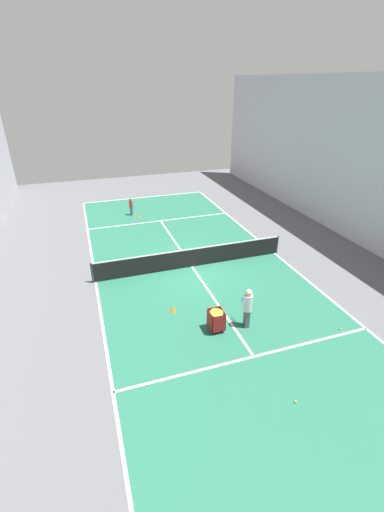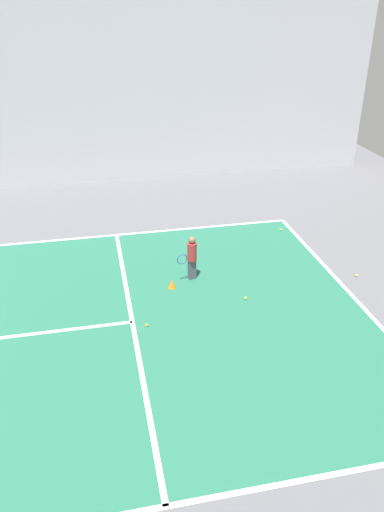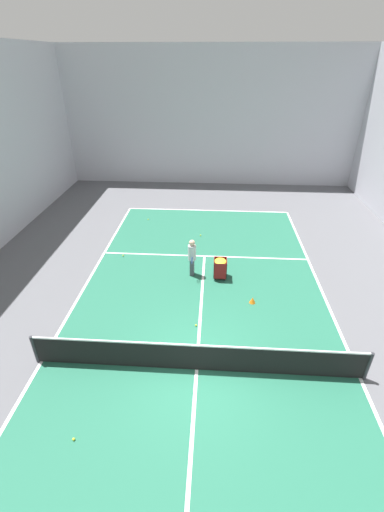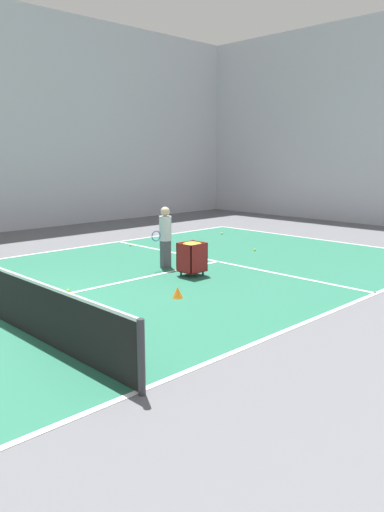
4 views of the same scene
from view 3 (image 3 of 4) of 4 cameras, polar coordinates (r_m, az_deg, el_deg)
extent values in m
plane|color=#5B5B60|center=(10.71, 0.78, -18.41)|extent=(38.58, 38.58, 0.00)
cube|color=#23664C|center=(10.71, 0.78, -18.41)|extent=(9.49, 24.33, 0.00)
cube|color=white|center=(20.83, 2.62, 7.61)|extent=(9.49, 0.10, 0.00)
cube|color=white|center=(11.84, -23.78, -15.78)|extent=(0.10, 24.33, 0.00)
cube|color=white|center=(11.58, 26.23, -17.79)|extent=(0.10, 24.33, 0.00)
cube|color=white|center=(15.93, 2.09, -0.01)|extent=(9.49, 0.10, 0.00)
cube|color=white|center=(10.71, 0.78, -18.40)|extent=(0.10, 13.38, 0.00)
cube|color=silver|center=(24.69, 3.22, 21.80)|extent=(19.73, 0.15, 8.79)
cylinder|color=#2D2D33|center=(11.55, -24.75, -13.95)|extent=(0.10, 0.10, 1.01)
cylinder|color=#2D2D33|center=(11.27, 27.31, -16.01)|extent=(0.10, 0.10, 1.01)
cube|color=black|center=(10.35, 0.80, -16.63)|extent=(9.59, 0.03, 0.94)
cube|color=white|center=(9.99, 0.82, -14.69)|extent=(9.59, 0.04, 0.05)
cube|color=#4C4C56|center=(14.41, 0.00, -1.84)|extent=(0.18, 0.28, 0.74)
cylinder|color=silver|center=(14.05, 0.00, 0.58)|extent=(0.36, 0.36, 0.66)
sphere|color=beige|center=(13.83, 0.00, 2.22)|extent=(0.25, 0.25, 0.25)
torus|color=#2D478C|center=(13.84, -0.01, -0.73)|extent=(0.05, 0.29, 0.28)
cube|color=maroon|center=(14.40, 4.65, -3.15)|extent=(0.53, 0.59, 0.02)
cube|color=maroon|center=(13.96, 4.72, -2.57)|extent=(0.53, 0.02, 0.72)
cube|color=maroon|center=(14.45, 4.71, -1.34)|extent=(0.53, 0.02, 0.72)
cube|color=maroon|center=(14.20, 3.68, -1.91)|extent=(0.02, 0.59, 0.72)
cube|color=maroon|center=(14.21, 5.74, -1.97)|extent=(0.02, 0.59, 0.72)
ellipsoid|color=yellow|center=(14.05, 4.77, -0.91)|extent=(0.49, 0.55, 0.16)
cylinder|color=black|center=(14.26, 3.90, -3.80)|extent=(0.05, 0.05, 0.13)
cylinder|color=black|center=(14.27, 5.40, -3.85)|extent=(0.05, 0.05, 0.13)
cylinder|color=black|center=(14.60, 3.91, -2.89)|extent=(0.05, 0.05, 0.13)
cylinder|color=black|center=(14.61, 5.37, -2.94)|extent=(0.05, 0.05, 0.13)
cone|color=orange|center=(13.16, 10.05, -7.26)|extent=(0.23, 0.23, 0.23)
sphere|color=yellow|center=(16.22, -11.40, 0.08)|extent=(0.07, 0.07, 0.07)
sphere|color=yellow|center=(19.69, -7.32, 6.08)|extent=(0.07, 0.07, 0.07)
sphere|color=yellow|center=(9.82, -19.13, -26.89)|extent=(0.07, 0.07, 0.07)
sphere|color=yellow|center=(12.03, 0.67, -11.45)|extent=(0.07, 0.07, 0.07)
sphere|color=yellow|center=(17.73, 1.43, 3.47)|extent=(0.07, 0.07, 0.07)
camera|label=1|loc=(21.88, 18.02, 30.02)|focal=24.00mm
camera|label=2|loc=(9.94, -77.83, -2.20)|focal=35.00mm
camera|label=4|loc=(10.99, 62.01, -15.71)|focal=35.00mm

